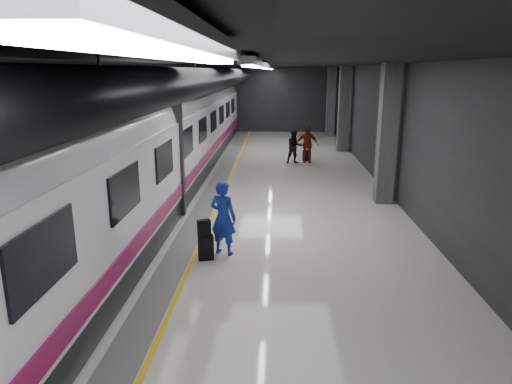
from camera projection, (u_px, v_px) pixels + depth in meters
ground at (243, 219)px, 13.60m from camera, size 40.00×40.00×0.00m
platform_hall at (235, 96)px, 13.62m from camera, size 10.02×40.02×4.51m
train at (131, 149)px, 13.21m from camera, size 3.05×38.00×4.05m
traveler_main at (223, 218)px, 10.78m from camera, size 0.78×0.65×1.81m
suitcase_main at (206, 248)px, 10.61m from camera, size 0.40×0.30×0.58m
shoulder_bag at (204, 228)px, 10.47m from camera, size 0.33×0.26×0.39m
traveler_far_a at (295, 147)px, 21.49m from camera, size 0.89×0.76×1.59m
traveler_far_b at (307, 144)px, 21.62m from camera, size 1.05×0.47×1.76m
suitcase_far at (307, 155)px, 22.22m from camera, size 0.42×0.35×0.53m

